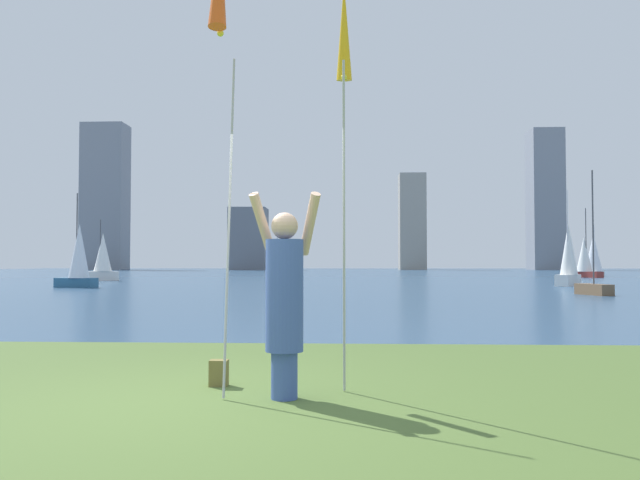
% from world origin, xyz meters
% --- Properties ---
extents(ground, '(120.00, 138.00, 0.12)m').
position_xyz_m(ground, '(0.00, 50.95, -0.06)').
color(ground, '#4C662D').
extents(person, '(0.70, 0.52, 1.90)m').
position_xyz_m(person, '(0.73, 0.17, 0.94)').
color(person, '#3F59A5').
rests_on(person, ground).
extents(kite_flag_right, '(0.16, 0.81, 4.12)m').
position_xyz_m(kite_flag_right, '(1.28, 0.74, 3.49)').
color(kite_flag_right, '#B2B2B7').
rests_on(kite_flag_right, ground).
extents(bag, '(0.18, 0.13, 0.26)m').
position_xyz_m(bag, '(0.01, 0.73, 0.13)').
color(bag, olive).
rests_on(bag, ground).
extents(sailboat_0, '(2.47, 2.00, 4.10)m').
position_xyz_m(sailboat_0, '(-15.27, 36.19, 1.46)').
color(sailboat_0, white).
rests_on(sailboat_0, ground).
extents(sailboat_1, '(1.70, 1.84, 5.05)m').
position_xyz_m(sailboat_1, '(12.82, 28.24, 1.52)').
color(sailboat_1, white).
rests_on(sailboat_1, ground).
extents(sailboat_2, '(2.22, 2.57, 5.66)m').
position_xyz_m(sailboat_2, '(20.50, 47.10, 1.58)').
color(sailboat_2, maroon).
rests_on(sailboat_2, ground).
extents(sailboat_3, '(2.08, 1.14, 4.65)m').
position_xyz_m(sailboat_3, '(-11.98, 24.96, 1.47)').
color(sailboat_3, '#2D6084').
rests_on(sailboat_3, ground).
extents(sailboat_4, '(1.11, 2.20, 3.76)m').
position_xyz_m(sailboat_4, '(-3.71, 38.43, 1.28)').
color(sailboat_4, '#2D6084').
rests_on(sailboat_4, ground).
extents(sailboat_5, '(0.97, 1.74, 4.77)m').
position_xyz_m(sailboat_5, '(10.62, 18.99, 0.30)').
color(sailboat_5, brown).
rests_on(sailboat_5, ground).
extents(sailboat_6, '(2.49, 2.90, 4.54)m').
position_xyz_m(sailboat_6, '(23.08, 52.02, 1.80)').
color(sailboat_6, silver).
rests_on(sailboat_6, ground).
extents(skyline_tower_0, '(6.96, 4.72, 24.09)m').
position_xyz_m(skyline_tower_0, '(-39.10, 97.29, 12.05)').
color(skyline_tower_0, gray).
rests_on(skyline_tower_0, ground).
extents(skyline_tower_1, '(5.87, 5.19, 9.94)m').
position_xyz_m(skyline_tower_1, '(-14.92, 95.58, 4.97)').
color(skyline_tower_1, slate).
rests_on(skyline_tower_1, ground).
extents(skyline_tower_2, '(4.30, 4.42, 15.81)m').
position_xyz_m(skyline_tower_2, '(11.66, 99.69, 7.90)').
color(skyline_tower_2, gray).
rests_on(skyline_tower_2, ground).
extents(skyline_tower_3, '(5.00, 5.20, 22.68)m').
position_xyz_m(skyline_tower_3, '(33.03, 98.48, 11.34)').
color(skyline_tower_3, gray).
rests_on(skyline_tower_3, ground).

